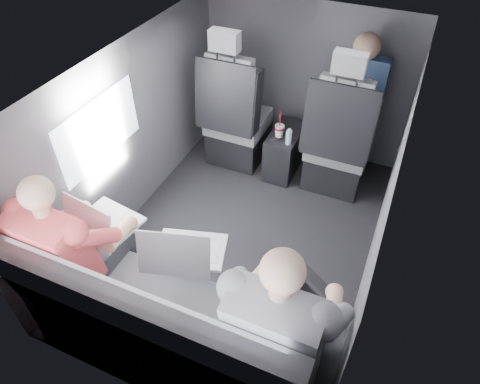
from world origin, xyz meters
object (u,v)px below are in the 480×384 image
at_px(rear_bench, 169,330).
at_px(passenger_front_right, 357,94).
at_px(passenger_rear_right, 283,323).
at_px(front_seat_left, 236,123).
at_px(laptop_black, 297,288).
at_px(center_console, 285,151).
at_px(laptop_silver, 185,251).
at_px(water_bottle, 289,137).
at_px(passenger_rear_left, 78,247).
at_px(soda_cup, 279,131).
at_px(front_seat_right, 338,147).
at_px(laptop_white, 102,222).

relative_size(rear_bench, passenger_front_right, 1.99).
bearing_deg(passenger_rear_right, rear_bench, -171.01).
bearing_deg(front_seat_left, laptop_black, -56.49).
bearing_deg(center_console, laptop_silver, -90.94).
distance_m(center_console, water_bottle, 0.31).
height_order(passenger_rear_left, passenger_front_right, passenger_front_right).
bearing_deg(front_seat_left, laptop_silver, -75.31).
distance_m(passenger_rear_right, passenger_front_right, 2.07).
distance_m(soda_cup, laptop_black, 1.67).
relative_size(rear_bench, water_bottle, 11.34).
distance_m(water_bottle, passenger_rear_right, 1.78).
height_order(front_seat_right, soda_cup, front_seat_right).
relative_size(laptop_white, laptop_silver, 0.89).
bearing_deg(laptop_white, center_console, 70.63).
relative_size(soda_cup, passenger_rear_left, 0.20).
xyz_separation_m(soda_cup, laptop_white, (-0.55, -1.56, 0.18)).
relative_size(center_console, laptop_silver, 1.09).
distance_m(soda_cup, passenger_front_right, 0.67).
bearing_deg(laptop_silver, front_seat_left, 104.69).
distance_m(water_bottle, laptop_white, 1.64).
xyz_separation_m(rear_bench, soda_cup, (-0.03, 1.85, 0.15)).
height_order(soda_cup, laptop_white, laptop_white).
xyz_separation_m(rear_bench, laptop_silver, (-0.03, 0.29, 0.33)).
bearing_deg(laptop_black, passenger_rear_left, -169.80).
distance_m(front_seat_right, center_console, 0.49).
height_order(center_console, passenger_rear_right, passenger_rear_right).
bearing_deg(laptop_silver, passenger_front_right, 74.68).
xyz_separation_m(center_console, water_bottle, (0.07, -0.16, 0.26)).
xyz_separation_m(front_seat_right, soda_cup, (-0.48, -0.05, 0.06)).
distance_m(laptop_black, passenger_front_right, 1.86).
distance_m(rear_bench, laptop_silver, 0.44).
bearing_deg(passenger_front_right, laptop_white, -119.70).
bearing_deg(front_seat_right, passenger_rear_right, -85.24).
relative_size(passenger_rear_right, passenger_front_right, 1.53).
relative_size(laptop_black, passenger_rear_right, 0.36).
distance_m(laptop_silver, passenger_rear_left, 0.60).
height_order(front_seat_right, passenger_front_right, front_seat_right).
height_order(soda_cup, passenger_front_right, passenger_front_right).
xyz_separation_m(soda_cup, passenger_front_right, (0.52, 0.31, 0.29)).
xyz_separation_m(laptop_white, laptop_silver, (0.55, -0.00, 0.00)).
relative_size(rear_bench, laptop_black, 3.62).
bearing_deg(rear_bench, water_bottle, 87.77).
height_order(soda_cup, water_bottle, soda_cup).
bearing_deg(water_bottle, laptop_silver, -93.70).
xyz_separation_m(front_seat_left, laptop_silver, (0.42, -1.61, 0.24)).
bearing_deg(passenger_front_right, laptop_silver, -105.32).
distance_m(front_seat_right, laptop_white, 1.92).
distance_m(front_seat_left, soda_cup, 0.42).
bearing_deg(water_bottle, passenger_front_right, 41.96).
height_order(front_seat_right, rear_bench, front_seat_right).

